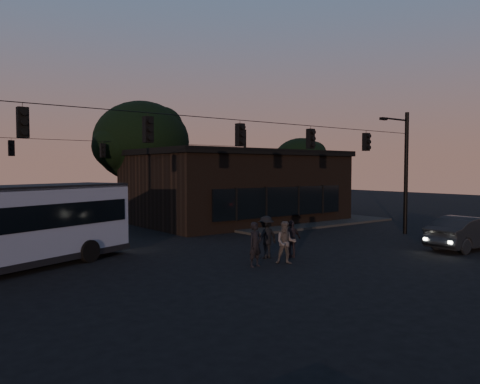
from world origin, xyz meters
TOP-DOWN VIEW (x-y plane):
  - ground at (0.00, 0.00)m, footprint 120.00×120.00m
  - sidewalk_far_right at (12.00, 14.00)m, footprint 14.00×10.00m
  - building at (9.00, 15.97)m, footprint 15.40×10.41m
  - tree_behind at (4.00, 22.00)m, footprint 7.60×7.60m
  - tree_right at (18.00, 18.00)m, footprint 5.20×5.20m
  - signal_rig_near at (0.00, 4.00)m, footprint 26.24×0.30m
  - signal_rig_far at (0.00, 20.00)m, footprint 26.24×0.30m
  - car at (10.55, -1.12)m, footprint 5.17×2.14m
  - pedestrian_a at (-0.58, 2.22)m, footprint 0.72×0.51m
  - pedestrian_b at (0.82, 1.87)m, footprint 1.12×1.09m
  - pedestrian_c at (1.96, 2.70)m, footprint 1.01×0.45m
  - pedestrian_d at (0.98, 3.34)m, footprint 1.26×0.75m

SIDE VIEW (x-z plane):
  - ground at x=0.00m, z-range 0.00..0.00m
  - sidewalk_far_right at x=12.00m, z-range 0.00..0.15m
  - car at x=10.55m, z-range 0.00..1.66m
  - pedestrian_c at x=1.96m, z-range 0.00..1.71m
  - pedestrian_b at x=0.82m, z-range 0.00..1.82m
  - pedestrian_a at x=-0.58m, z-range 0.00..1.85m
  - pedestrian_d at x=0.98m, z-range 0.00..1.91m
  - building at x=9.00m, z-range 0.01..5.41m
  - signal_rig_far at x=0.00m, z-range 0.45..7.95m
  - signal_rig_near at x=0.00m, z-range 0.70..8.20m
  - tree_right at x=18.00m, z-range 1.20..8.06m
  - tree_behind at x=4.00m, z-range 1.48..10.91m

